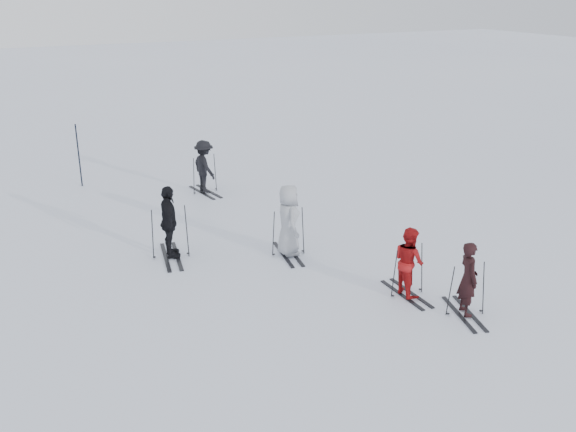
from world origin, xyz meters
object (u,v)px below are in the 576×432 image
(skier_red, at_px, (409,262))
(piste_marker, at_px, (79,155))
(skier_near_dark, at_px, (468,280))
(skier_uphill_left, at_px, (169,223))
(skier_uphill_far, at_px, (204,167))
(skier_grey, at_px, (288,221))

(skier_red, relative_size, piste_marker, 0.73)
(skier_near_dark, xyz_separation_m, skier_red, (-0.53, 1.24, -0.02))
(skier_near_dark, distance_m, skier_uphill_left, 7.04)
(skier_uphill_far, bearing_deg, skier_uphill_left, 142.73)
(skier_near_dark, xyz_separation_m, skier_uphill_far, (-2.03, 9.91, 0.06))
(skier_near_dark, bearing_deg, piste_marker, 40.00)
(skier_red, xyz_separation_m, piste_marker, (-4.92, 11.14, 0.28))
(skier_near_dark, height_order, piste_marker, piste_marker)
(skier_red, bearing_deg, skier_uphill_left, 44.49)
(skier_uphill_left, bearing_deg, skier_grey, -102.75)
(skier_uphill_left, bearing_deg, skier_near_dark, -130.09)
(skier_near_dark, xyz_separation_m, piste_marker, (-5.44, 12.38, 0.26))
(skier_uphill_left, distance_m, skier_uphill_far, 5.13)
(skier_uphill_left, distance_m, piste_marker, 7.03)
(skier_grey, height_order, skier_uphill_far, skier_grey)
(skier_uphill_left, bearing_deg, piste_marker, 17.97)
(skier_near_dark, distance_m, skier_red, 1.34)
(skier_grey, bearing_deg, skier_near_dark, -146.90)
(skier_near_dark, relative_size, skier_uphill_left, 0.87)
(skier_uphill_far, distance_m, piste_marker, 4.21)
(skier_red, relative_size, skier_uphill_left, 0.85)
(piste_marker, bearing_deg, skier_uphill_left, -82.25)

